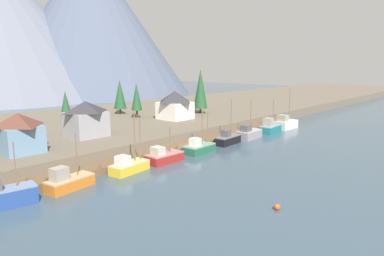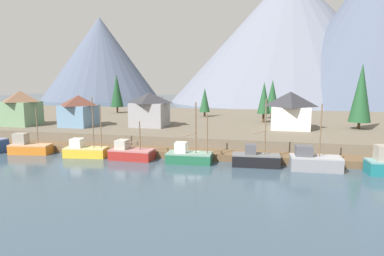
{
  "view_description": "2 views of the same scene",
  "coord_description": "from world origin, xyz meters",
  "px_view_note": "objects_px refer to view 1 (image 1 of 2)",
  "views": [
    {
      "loc": [
        -48.18,
        -42.79,
        15.93
      ],
      "look_at": [
        1.56,
        1.56,
        3.92
      ],
      "focal_mm": 33.34,
      "sensor_mm": 36.0,
      "label": 1
    },
    {
      "loc": [
        10.7,
        -45.92,
        11.36
      ],
      "look_at": [
        -0.93,
        3.07,
        4.24
      ],
      "focal_mm": 31.2,
      "sensor_mm": 36.0,
      "label": 2
    }
  ],
  "objects_px": {
    "house_blue": "(18,132)",
    "conifer_back_left": "(137,97)",
    "fishing_boat_grey": "(249,133)",
    "fishing_boat_orange": "(68,181)",
    "fishing_boat_black": "(228,139)",
    "house_grey": "(86,119)",
    "fishing_boat_teal": "(270,128)",
    "fishing_boat_green": "(199,147)",
    "conifer_mid_right": "(120,94)",
    "fishing_boat_white": "(286,123)",
    "conifer_near_right": "(66,104)",
    "fishing_boat_yellow": "(129,166)",
    "fishing_boat_blue": "(5,196)",
    "fishing_boat_red": "(164,157)",
    "conifer_near_left": "(200,89)",
    "channel_buoy": "(277,207)",
    "house_white": "(175,105)"
  },
  "relations": [
    {
      "from": "conifer_near_right",
      "to": "fishing_boat_blue",
      "type": "bearing_deg",
      "value": -127.28
    },
    {
      "from": "house_blue",
      "to": "conifer_back_left",
      "type": "relative_size",
      "value": 0.77
    },
    {
      "from": "fishing_boat_blue",
      "to": "conifer_back_left",
      "type": "bearing_deg",
      "value": 42.65
    },
    {
      "from": "fishing_boat_orange",
      "to": "conifer_back_left",
      "type": "distance_m",
      "value": 46.09
    },
    {
      "from": "fishing_boat_green",
      "to": "house_blue",
      "type": "relative_size",
      "value": 1.26
    },
    {
      "from": "house_blue",
      "to": "channel_buoy",
      "type": "relative_size",
      "value": 9.61
    },
    {
      "from": "fishing_boat_orange",
      "to": "conifer_near_left",
      "type": "distance_m",
      "value": 58.04
    },
    {
      "from": "fishing_boat_black",
      "to": "house_blue",
      "type": "bearing_deg",
      "value": 154.74
    },
    {
      "from": "fishing_boat_orange",
      "to": "house_white",
      "type": "distance_m",
      "value": 45.42
    },
    {
      "from": "fishing_boat_white",
      "to": "conifer_near_right",
      "type": "height_order",
      "value": "fishing_boat_white"
    },
    {
      "from": "fishing_boat_yellow",
      "to": "house_grey",
      "type": "xyz_separation_m",
      "value": [
        3.92,
        17.37,
        4.92
      ]
    },
    {
      "from": "fishing_boat_teal",
      "to": "conifer_mid_right",
      "type": "distance_m",
      "value": 41.11
    },
    {
      "from": "fishing_boat_orange",
      "to": "fishing_boat_grey",
      "type": "xyz_separation_m",
      "value": [
        42.42,
        0.08,
        0.07
      ]
    },
    {
      "from": "fishing_boat_black",
      "to": "fishing_boat_orange",
      "type": "bearing_deg",
      "value": 177.09
    },
    {
      "from": "fishing_boat_orange",
      "to": "channel_buoy",
      "type": "distance_m",
      "value": 26.15
    },
    {
      "from": "fishing_boat_red",
      "to": "fishing_boat_green",
      "type": "distance_m",
      "value": 8.72
    },
    {
      "from": "fishing_boat_black",
      "to": "fishing_boat_teal",
      "type": "distance_m",
      "value": 16.45
    },
    {
      "from": "house_blue",
      "to": "conifer_near_left",
      "type": "height_order",
      "value": "conifer_near_left"
    },
    {
      "from": "fishing_boat_green",
      "to": "house_blue",
      "type": "distance_m",
      "value": 29.77
    },
    {
      "from": "house_white",
      "to": "conifer_near_left",
      "type": "xyz_separation_m",
      "value": [
        12.48,
        2.38,
        3.16
      ]
    },
    {
      "from": "fishing_boat_blue",
      "to": "fishing_boat_teal",
      "type": "relative_size",
      "value": 0.95
    },
    {
      "from": "fishing_boat_green",
      "to": "house_grey",
      "type": "bearing_deg",
      "value": 122.51
    },
    {
      "from": "fishing_boat_red",
      "to": "fishing_boat_teal",
      "type": "bearing_deg",
      "value": 0.15
    },
    {
      "from": "fishing_boat_yellow",
      "to": "fishing_boat_grey",
      "type": "xyz_separation_m",
      "value": [
        32.65,
        0.06,
        0.16
      ]
    },
    {
      "from": "fishing_boat_black",
      "to": "house_grey",
      "type": "height_order",
      "value": "house_grey"
    },
    {
      "from": "fishing_boat_grey",
      "to": "conifer_near_left",
      "type": "distance_m",
      "value": 26.14
    },
    {
      "from": "fishing_boat_white",
      "to": "house_white",
      "type": "height_order",
      "value": "fishing_boat_white"
    },
    {
      "from": "fishing_boat_black",
      "to": "channel_buoy",
      "type": "xyz_separation_m",
      "value": [
        -23.03,
        -23.54,
        -0.69
      ]
    },
    {
      "from": "fishing_boat_red",
      "to": "fishing_boat_green",
      "type": "height_order",
      "value": "fishing_boat_green"
    },
    {
      "from": "fishing_boat_orange",
      "to": "conifer_mid_right",
      "type": "relative_size",
      "value": 0.79
    },
    {
      "from": "fishing_boat_grey",
      "to": "house_grey",
      "type": "bearing_deg",
      "value": 146.22
    },
    {
      "from": "fishing_boat_orange",
      "to": "fishing_boat_black",
      "type": "distance_m",
      "value": 35.04
    },
    {
      "from": "fishing_boat_green",
      "to": "conifer_near_right",
      "type": "height_order",
      "value": "conifer_near_right"
    },
    {
      "from": "conifer_back_left",
      "to": "house_grey",
      "type": "bearing_deg",
      "value": -152.08
    },
    {
      "from": "fishing_boat_grey",
      "to": "fishing_boat_orange",
      "type": "bearing_deg",
      "value": 177.4
    },
    {
      "from": "conifer_back_left",
      "to": "conifer_near_right",
      "type": "bearing_deg",
      "value": 149.69
    },
    {
      "from": "fishing_boat_black",
      "to": "conifer_back_left",
      "type": "bearing_deg",
      "value": 86.01
    },
    {
      "from": "fishing_boat_yellow",
      "to": "fishing_boat_green",
      "type": "distance_m",
      "value": 16.07
    },
    {
      "from": "fishing_boat_orange",
      "to": "fishing_boat_red",
      "type": "relative_size",
      "value": 1.15
    },
    {
      "from": "fishing_boat_grey",
      "to": "fishing_boat_teal",
      "type": "distance_m",
      "value": 9.06
    },
    {
      "from": "fishing_boat_red",
      "to": "fishing_boat_white",
      "type": "xyz_separation_m",
      "value": [
        41.88,
        -0.26,
        0.33
      ]
    },
    {
      "from": "fishing_boat_yellow",
      "to": "fishing_boat_red",
      "type": "xyz_separation_m",
      "value": [
        7.35,
        0.16,
        -0.02
      ]
    },
    {
      "from": "fishing_boat_red",
      "to": "fishing_boat_white",
      "type": "bearing_deg",
      "value": 0.03
    },
    {
      "from": "fishing_boat_red",
      "to": "conifer_mid_right",
      "type": "height_order",
      "value": "conifer_mid_right"
    },
    {
      "from": "fishing_boat_black",
      "to": "conifer_near_left",
      "type": "height_order",
      "value": "conifer_near_left"
    },
    {
      "from": "fishing_boat_black",
      "to": "conifer_near_left",
      "type": "xyz_separation_m",
      "value": [
        17.78,
        22.35,
        8.16
      ]
    },
    {
      "from": "conifer_near_right",
      "to": "conifer_mid_right",
      "type": "bearing_deg",
      "value": 2.12
    },
    {
      "from": "house_grey",
      "to": "fishing_boat_green",
      "type": "bearing_deg",
      "value": -54.93
    },
    {
      "from": "fishing_boat_red",
      "to": "conifer_mid_right",
      "type": "relative_size",
      "value": 0.68
    },
    {
      "from": "fishing_boat_red",
      "to": "house_white",
      "type": "relative_size",
      "value": 0.86
    }
  ]
}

